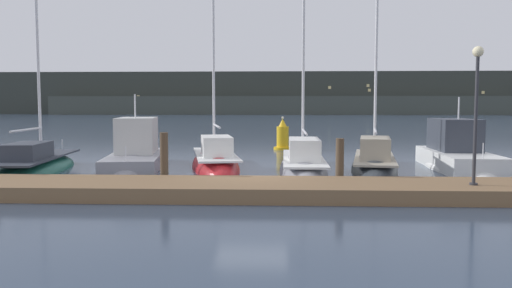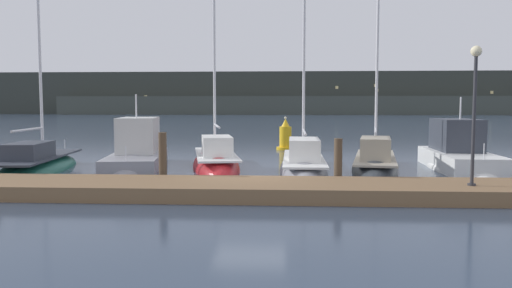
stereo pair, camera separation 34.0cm
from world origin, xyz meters
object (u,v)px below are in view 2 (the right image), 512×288
motorboat_berth_6 (459,160)px  motorboat_berth_2 (137,159)px  sailboat_berth_5 (375,167)px  sailboat_berth_3 (216,165)px  sailboat_berth_1 (37,168)px  channel_buoy (285,137)px  dock_lamppost (475,93)px  sailboat_berth_4 (303,167)px

motorboat_berth_6 → motorboat_berth_2: bearing=-179.7°
motorboat_berth_2 → sailboat_berth_5: bearing=-2.4°
sailboat_berth_5 → motorboat_berth_6: size_ratio=1.40×
motorboat_berth_2 → sailboat_berth_3: bearing=-1.9°
motorboat_berth_2 → sailboat_berth_5: sailboat_berth_5 is taller
sailboat_berth_3 → motorboat_berth_2: bearing=178.1°
sailboat_berth_1 → channel_buoy: bearing=46.5°
sailboat_berth_1 → sailboat_berth_5: bearing=5.4°
sailboat_berth_1 → motorboat_berth_2: bearing=25.6°
sailboat_berth_3 → sailboat_berth_5: bearing=-2.7°
motorboat_berth_6 → dock_lamppost: 8.09m
sailboat_berth_1 → sailboat_berth_3: sailboat_berth_1 is taller
sailboat_berth_5 → sailboat_berth_3: bearing=177.3°
sailboat_berth_5 → motorboat_berth_6: sailboat_berth_5 is taller
sailboat_berth_5 → dock_lamppost: (1.62, -6.77, 3.05)m
motorboat_berth_2 → channel_buoy: (6.73, 9.25, 0.43)m
motorboat_berth_6 → sailboat_berth_1: bearing=-174.1°
sailboat_berth_3 → channel_buoy: bearing=71.6°
sailboat_berth_5 → motorboat_berth_6: bearing=8.0°
motorboat_berth_2 → sailboat_berth_5: size_ratio=0.75×
sailboat_berth_1 → motorboat_berth_2: size_ratio=1.75×
sailboat_berth_3 → sailboat_berth_4: (3.89, -0.70, 0.01)m
motorboat_berth_2 → channel_buoy: motorboat_berth_2 is taller
sailboat_berth_1 → dock_lamppost: size_ratio=3.11×
motorboat_berth_6 → dock_lamppost: dock_lamppost is taller
sailboat_berth_5 → sailboat_berth_4: bearing=-173.2°
dock_lamppost → motorboat_berth_2: bearing=149.5°
sailboat_berth_3 → sailboat_berth_4: bearing=-10.2°
sailboat_berth_1 → sailboat_berth_5: sailboat_berth_1 is taller
motorboat_berth_2 → sailboat_berth_4: size_ratio=0.56×
sailboat_berth_5 → channel_buoy: (-3.89, 9.70, 0.65)m
sailboat_berth_1 → channel_buoy: 15.25m
sailboat_berth_3 → sailboat_berth_5: size_ratio=1.19×
sailboat_berth_4 → motorboat_berth_6: 6.90m
sailboat_berth_4 → dock_lamppost: sailboat_berth_4 is taller
sailboat_berth_4 → dock_lamppost: 8.52m
sailboat_berth_1 → motorboat_berth_6: bearing=5.9°
motorboat_berth_2 → dock_lamppost: dock_lamppost is taller
dock_lamppost → motorboat_berth_6: bearing=73.9°
sailboat_berth_3 → motorboat_berth_6: sailboat_berth_3 is taller
sailboat_berth_3 → motorboat_berth_6: size_ratio=1.67×
dock_lamppost → sailboat_berth_4: bearing=126.5°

